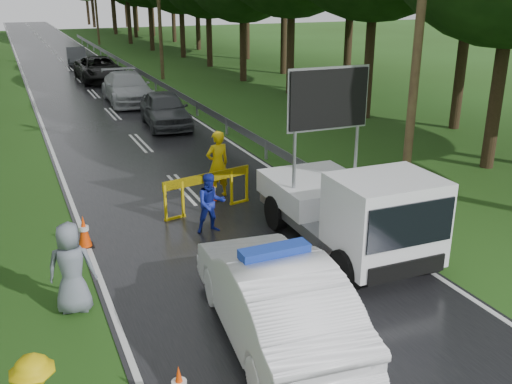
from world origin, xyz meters
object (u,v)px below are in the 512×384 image
queue_car_first (165,109)px  work_truck (352,209)px  police_sedan (274,298)px  queue_car_fourth (76,56)px  officer (218,164)px  queue_car_third (99,69)px  barrier (207,183)px  civilian (211,203)px  queue_car_second (127,88)px

queue_car_first → work_truck: bearing=-83.0°
police_sedan → queue_car_first: (2.59, 16.73, -0.05)m
police_sedan → queue_car_fourth: (1.75, 40.37, -0.15)m
officer → queue_car_third: bearing=-99.7°
barrier → queue_car_first: size_ratio=0.59×
police_sedan → queue_car_third: police_sedan is taller
police_sedan → queue_car_fourth: police_sedan is taller
work_truck → barrier: work_truck is taller
work_truck → queue_car_first: work_truck is taller
civilian → queue_car_fourth: 35.51m
queue_car_fourth → police_sedan: bearing=-87.4°
officer → queue_car_first: officer is taller
police_sedan → queue_car_third: size_ratio=0.90×
barrier → officer: bearing=44.9°
work_truck → officer: (-1.52, 4.85, -0.11)m
queue_car_fourth → queue_car_third: bearing=-83.3°
work_truck → barrier: 4.44m
queue_car_second → police_sedan: bearing=-93.8°
queue_car_second → queue_car_fourth: (-0.44, 17.47, -0.12)m
barrier → queue_car_third: (1.08, 24.69, -0.05)m
civilian → queue_car_fourth: (1.19, 35.49, -0.10)m
queue_car_first → officer: bearing=-91.0°
police_sedan → queue_car_third: 31.00m
queue_car_first → queue_car_second: 6.19m
barrier → queue_car_fourth: (0.80, 34.12, -0.17)m
work_truck → queue_car_fourth: work_truck is taller
queue_car_first → queue_car_third: bearing=97.1°
queue_car_second → queue_car_third: bearing=92.8°
barrier → queue_car_third: queue_car_third is taller
officer → queue_car_first: 9.53m
officer → queue_car_fourth: (0.13, 33.12, -0.33)m
police_sedan → work_truck: (3.13, 2.40, 0.29)m
work_truck → officer: size_ratio=2.60×
queue_car_third → barrier: bearing=-93.8°
officer → queue_car_second: bearing=-100.8°
work_truck → queue_car_fourth: 38.00m
barrier → civilian: (-0.38, -1.36, -0.07)m
work_truck → police_sedan: bearing=-141.2°
officer → work_truck: bearing=98.7°
work_truck → barrier: bearing=120.9°
queue_car_third → queue_car_fourth: 9.44m
queue_car_third → work_truck: bearing=-89.1°
barrier → queue_car_first: 10.61m
civilian → queue_car_fourth: size_ratio=0.38×
officer → queue_car_second: officer is taller
officer → queue_car_third: officer is taller
work_truck → civilian: bearing=137.3°
officer → civilian: 2.60m
work_truck → queue_car_fourth: (-1.39, 37.97, -0.44)m
queue_car_second → queue_car_fourth: size_ratio=1.34×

